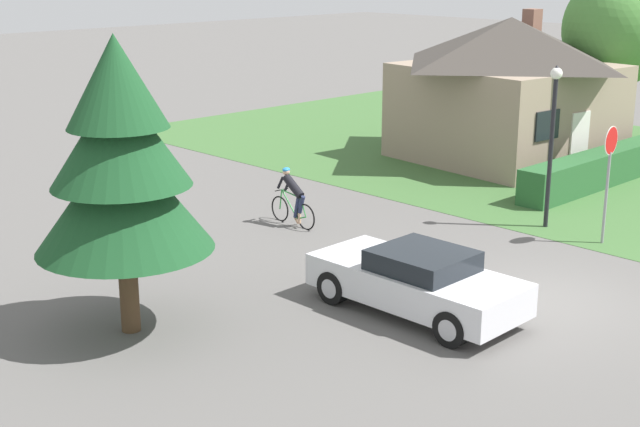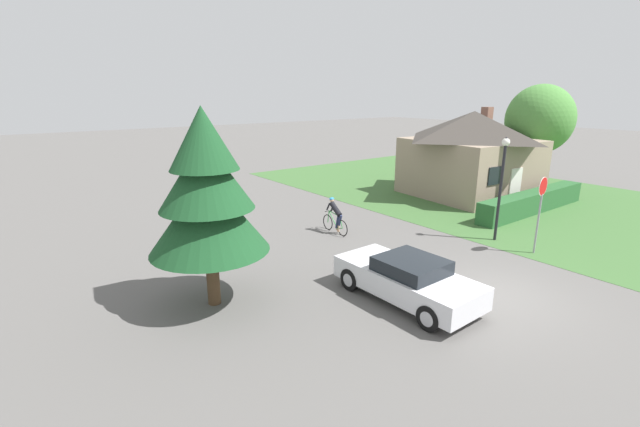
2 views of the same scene
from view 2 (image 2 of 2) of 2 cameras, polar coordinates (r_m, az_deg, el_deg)
name	(u,v)px [view 2 (image 2 of 2)]	position (r m, az deg, el deg)	size (l,w,h in m)	color
ground_plane	(493,295)	(13.80, 22.11, -10.07)	(140.00, 140.00, 0.00)	#5B5956
grass_verge_right	(548,206)	(25.45, 28.13, 0.84)	(16.00, 36.00, 0.01)	#3D6633
cottage_house	(471,152)	(26.14, 19.50, 7.69)	(7.13, 7.02, 4.96)	gray
hedge_row	(533,202)	(23.82, 26.51, 1.41)	(8.47, 0.90, 1.04)	#285B2D
sedan_left_lane	(407,279)	(12.53, 11.53, -8.58)	(1.92, 4.33, 1.30)	silver
cyclist	(335,216)	(18.08, 2.04, -0.35)	(0.44, 1.73, 1.51)	black
stop_sign	(541,200)	(17.30, 27.39, 1.56)	(0.69, 0.08, 2.88)	gray
street_lamp	(502,174)	(18.11, 23.12, 4.83)	(0.30, 0.30, 4.15)	black
conifer_tall_near	(207,192)	(11.65, -14.88, 2.85)	(3.22, 3.22, 5.46)	#4C3823
deciduous_tree_right	(540,120)	(29.42, 27.23, 11.08)	(3.91, 3.91, 6.28)	#4C3823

